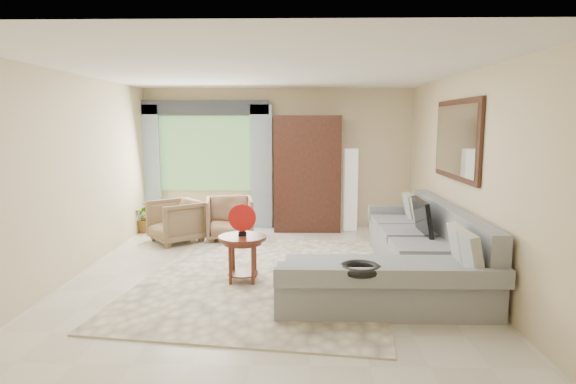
{
  "coord_description": "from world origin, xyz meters",
  "views": [
    {
      "loc": [
        0.39,
        -6.03,
        1.97
      ],
      "look_at": [
        0.25,
        0.35,
        1.05
      ],
      "focal_mm": 30.0,
      "sensor_mm": 36.0,
      "label": 1
    }
  ],
  "objects_px": {
    "tv_screen": "(422,217)",
    "armchair_left": "(176,221)",
    "armchair_right": "(230,218)",
    "potted_plant": "(146,217)",
    "armoire": "(307,174)",
    "floor_lamp": "(350,189)",
    "sectional_sofa": "(410,259)",
    "coffee_table": "(243,258)"
  },
  "relations": [
    {
      "from": "armchair_left",
      "to": "armoire",
      "type": "distance_m",
      "value": 2.5
    },
    {
      "from": "coffee_table",
      "to": "potted_plant",
      "type": "relative_size",
      "value": 1.06
    },
    {
      "from": "armchair_right",
      "to": "armoire",
      "type": "bearing_deg",
      "value": 20.13
    },
    {
      "from": "coffee_table",
      "to": "potted_plant",
      "type": "xyz_separation_m",
      "value": [
        -2.08,
        2.75,
        -0.03
      ]
    },
    {
      "from": "coffee_table",
      "to": "armchair_left",
      "type": "bearing_deg",
      "value": 123.78
    },
    {
      "from": "armchair_right",
      "to": "armchair_left",
      "type": "bearing_deg",
      "value": -174.73
    },
    {
      "from": "tv_screen",
      "to": "armchair_left",
      "type": "relative_size",
      "value": 0.95
    },
    {
      "from": "armchair_left",
      "to": "armoire",
      "type": "bearing_deg",
      "value": 75.46
    },
    {
      "from": "armchair_left",
      "to": "potted_plant",
      "type": "height_order",
      "value": "armchair_left"
    },
    {
      "from": "coffee_table",
      "to": "floor_lamp",
      "type": "bearing_deg",
      "value": 61.64
    },
    {
      "from": "sectional_sofa",
      "to": "coffee_table",
      "type": "relative_size",
      "value": 5.86
    },
    {
      "from": "armchair_left",
      "to": "potted_plant",
      "type": "xyz_separation_m",
      "value": [
        -0.74,
        0.74,
        -0.07
      ]
    },
    {
      "from": "sectional_sofa",
      "to": "tv_screen",
      "type": "bearing_deg",
      "value": 61.9
    },
    {
      "from": "armchair_left",
      "to": "armchair_right",
      "type": "relative_size",
      "value": 0.98
    },
    {
      "from": "coffee_table",
      "to": "armoire",
      "type": "bearing_deg",
      "value": 74.18
    },
    {
      "from": "sectional_sofa",
      "to": "armchair_left",
      "type": "relative_size",
      "value": 4.46
    },
    {
      "from": "coffee_table",
      "to": "potted_plant",
      "type": "bearing_deg",
      "value": 127.13
    },
    {
      "from": "coffee_table",
      "to": "floor_lamp",
      "type": "relative_size",
      "value": 0.39
    },
    {
      "from": "coffee_table",
      "to": "armchair_right",
      "type": "xyz_separation_m",
      "value": [
        -0.48,
        2.24,
        0.05
      ]
    },
    {
      "from": "floor_lamp",
      "to": "potted_plant",
      "type": "bearing_deg",
      "value": -175.42
    },
    {
      "from": "potted_plant",
      "to": "armoire",
      "type": "xyz_separation_m",
      "value": [
        2.93,
        0.24,
        0.77
      ]
    },
    {
      "from": "armchair_left",
      "to": "armoire",
      "type": "xyz_separation_m",
      "value": [
        2.19,
        0.98,
        0.7
      ]
    },
    {
      "from": "armchair_left",
      "to": "armchair_right",
      "type": "xyz_separation_m",
      "value": [
        0.86,
        0.23,
        0.01
      ]
    },
    {
      "from": "tv_screen",
      "to": "armchair_right",
      "type": "xyz_separation_m",
      "value": [
        -2.83,
        1.64,
        -0.36
      ]
    },
    {
      "from": "armchair_right",
      "to": "armoire",
      "type": "relative_size",
      "value": 0.38
    },
    {
      "from": "armchair_left",
      "to": "floor_lamp",
      "type": "xyz_separation_m",
      "value": [
        2.99,
        1.04,
        0.4
      ]
    },
    {
      "from": "coffee_table",
      "to": "sectional_sofa",
      "type": "bearing_deg",
      "value": 2.6
    },
    {
      "from": "tv_screen",
      "to": "armchair_right",
      "type": "bearing_deg",
      "value": 149.86
    },
    {
      "from": "coffee_table",
      "to": "armchair_right",
      "type": "bearing_deg",
      "value": 102.18
    },
    {
      "from": "armoire",
      "to": "potted_plant",
      "type": "bearing_deg",
      "value": -175.34
    },
    {
      "from": "floor_lamp",
      "to": "armoire",
      "type": "bearing_deg",
      "value": -175.71
    },
    {
      "from": "sectional_sofa",
      "to": "coffee_table",
      "type": "height_order",
      "value": "sectional_sofa"
    },
    {
      "from": "armchair_right",
      "to": "potted_plant",
      "type": "xyz_separation_m",
      "value": [
        -1.6,
        0.52,
        -0.08
      ]
    },
    {
      "from": "potted_plant",
      "to": "tv_screen",
      "type": "bearing_deg",
      "value": -25.97
    },
    {
      "from": "tv_screen",
      "to": "armchair_left",
      "type": "bearing_deg",
      "value": 159.01
    },
    {
      "from": "armoire",
      "to": "armchair_right",
      "type": "bearing_deg",
      "value": -150.45
    },
    {
      "from": "coffee_table",
      "to": "armchair_right",
      "type": "distance_m",
      "value": 2.29
    },
    {
      "from": "sectional_sofa",
      "to": "tv_screen",
      "type": "xyz_separation_m",
      "value": [
        0.27,
        0.5,
        0.44
      ]
    },
    {
      "from": "armchair_right",
      "to": "potted_plant",
      "type": "distance_m",
      "value": 1.68
    },
    {
      "from": "tv_screen",
      "to": "coffee_table",
      "type": "bearing_deg",
      "value": -165.8
    },
    {
      "from": "potted_plant",
      "to": "floor_lamp",
      "type": "xyz_separation_m",
      "value": [
        3.73,
        0.3,
        0.47
      ]
    },
    {
      "from": "coffee_table",
      "to": "floor_lamp",
      "type": "xyz_separation_m",
      "value": [
        1.65,
        3.05,
        0.44
      ]
    }
  ]
}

